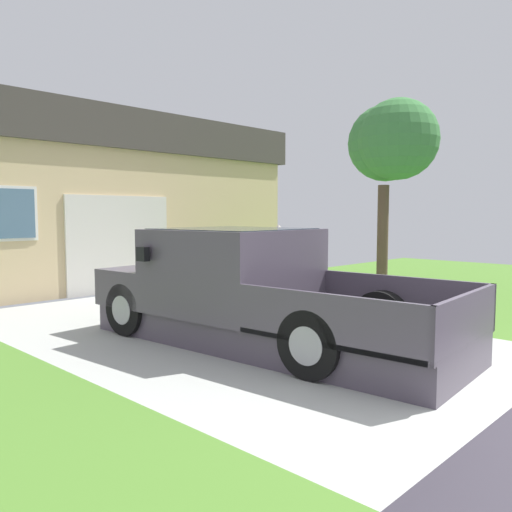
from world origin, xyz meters
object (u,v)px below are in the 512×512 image
pickup_truck (243,291)px  front_yard_tree (392,142)px  person_with_hat (278,267)px  handbag (280,314)px  house_with_garage (65,201)px  wheeled_trash_bin (241,264)px

pickup_truck → front_yard_tree: (5.51, 0.71, 2.75)m
person_with_hat → handbag: (-0.13, -0.16, -0.80)m
person_with_hat → pickup_truck: bearing=12.7°
pickup_truck → house_with_garage: house_with_garage is taller
person_with_hat → wheeled_trash_bin: 3.80m
handbag → person_with_hat: bearing=50.4°
handbag → house_with_garage: 8.38m
handbag → wheeled_trash_bin: wheeled_trash_bin is taller
person_with_hat → house_with_garage: house_with_garage is taller
pickup_truck → person_with_hat: (1.54, 0.67, 0.19)m
front_yard_tree → pickup_truck: bearing=-172.6°
pickup_truck → house_with_garage: size_ratio=0.50×
pickup_truck → front_yard_tree: front_yard_tree is taller
person_with_hat → house_with_garage: (-0.04, 7.95, 1.30)m
person_with_hat → front_yard_tree: front_yard_tree is taller
pickup_truck → wheeled_trash_bin: bearing=41.5°
person_with_hat → front_yard_tree: (3.96, 0.04, 2.57)m
pickup_truck → handbag: 1.62m
pickup_truck → wheeled_trash_bin: pickup_truck is taller
handbag → front_yard_tree: size_ratio=0.09×
wheeled_trash_bin → house_with_garage: bearing=114.3°
person_with_hat → handbag: size_ratio=4.18×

